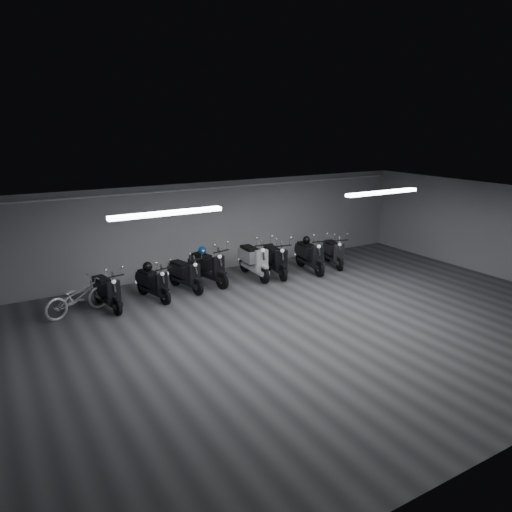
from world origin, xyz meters
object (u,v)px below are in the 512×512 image
scooter_6 (254,255)px  helmet_2 (202,250)px  scooter_5 (208,262)px  helmet_1 (148,266)px  helmet_0 (306,240)px  scooter_0 (106,286)px  bicycle (77,293)px  scooter_8 (310,250)px  scooter_9 (334,248)px  scooter_1 (153,278)px  scooter_3 (185,269)px  scooter_7 (276,254)px

scooter_6 → helmet_2: scooter_6 is taller
scooter_5 → helmet_1: bearing=172.7°
helmet_0 → helmet_1: (-5.16, 0.02, -0.09)m
scooter_0 → bicycle: (-0.70, 0.03, -0.08)m
scooter_5 → bicycle: 3.73m
scooter_0 → helmet_0: bearing=-7.9°
scooter_8 → helmet_2: size_ratio=7.65×
scooter_0 → helmet_2: size_ratio=6.90×
scooter_6 → helmet_2: 1.58m
scooter_5 → bicycle: scooter_5 is taller
helmet_2 → helmet_1: bearing=-165.9°
helmet_1 → scooter_8: bearing=-3.0°
scooter_5 → scooter_8: size_ratio=1.00×
scooter_0 → scooter_8: (6.28, 0.00, 0.07)m
scooter_8 → scooter_9: size_ratio=1.11×
scooter_1 → scooter_9: scooter_9 is taller
scooter_3 → helmet_2: size_ratio=6.96×
scooter_8 → scooter_0: bearing=-172.5°
scooter_3 → helmet_1: 1.10m
scooter_1 → scooter_9: size_ratio=0.97×
scooter_3 → scooter_6: (2.22, 0.04, 0.10)m
scooter_0 → scooter_5: (3.00, 0.47, 0.07)m
scooter_1 → scooter_5: 1.84m
scooter_0 → scooter_3: scooter_3 is taller
scooter_9 → helmet_1: bearing=-163.4°
bicycle → helmet_2: (3.64, 0.69, 0.43)m
scooter_5 → helmet_2: 0.38m
scooter_0 → scooter_6: (4.46, 0.35, 0.10)m
bicycle → helmet_2: helmet_2 is taller
scooter_0 → scooter_9: 7.30m
scooter_6 → helmet_0: size_ratio=8.17×
scooter_0 → scooter_6: scooter_6 is taller
scooter_9 → helmet_2: bearing=-170.0°
scooter_0 → helmet_2: 3.05m
helmet_0 → helmet_1: helmet_0 is taller
scooter_5 → scooter_6: (1.45, -0.12, 0.03)m
scooter_3 → scooter_5: 0.79m
bicycle → helmet_1: bicycle is taller
scooter_7 → helmet_0: (1.20, 0.07, 0.29)m
scooter_3 → scooter_8: bearing=-16.9°
scooter_3 → helmet_1: scooter_3 is taller
bicycle → helmet_2: 3.73m
scooter_7 → helmet_2: bearing=176.5°
scooter_1 → helmet_0: bearing=-12.0°
scooter_0 → helmet_1: bearing=2.9°
scooter_9 → bicycle: bearing=-161.3°
scooter_6 → scooter_9: bearing=-3.1°
scooter_6 → helmet_0: 1.88m
helmet_1 → scooter_5: bearing=6.3°
scooter_3 → helmet_2: (0.71, 0.41, 0.35)m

